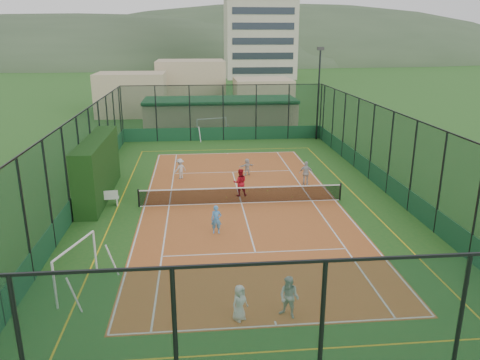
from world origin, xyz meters
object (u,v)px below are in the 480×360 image
(child_far_right, at_px, (306,173))
(coach, at_px, (240,182))
(futsal_goal_far, at_px, (212,129))
(child_far_left, at_px, (180,169))
(apartment_tower, at_px, (260,7))
(white_bench, at_px, (103,198))
(child_far_back, at_px, (247,167))
(futsal_goal_near, at_px, (76,268))
(child_near_right, at_px, (289,297))
(clubhouse, at_px, (220,114))
(floodlight_ne, at_px, (318,94))
(child_near_left, at_px, (240,303))
(child_near_mid, at_px, (216,219))

(child_far_right, height_order, coach, coach)
(futsal_goal_far, distance_m, child_far_left, 12.74)
(apartment_tower, distance_m, white_bench, 85.31)
(child_far_left, height_order, child_far_back, child_far_left)
(futsal_goal_near, xyz_separation_m, coach, (7.13, 10.16, -0.06))
(coach, bearing_deg, child_near_right, 91.55)
(child_far_right, xyz_separation_m, child_far_back, (-3.52, 2.54, -0.19))
(child_far_right, bearing_deg, clubhouse, -62.77)
(futsal_goal_far, xyz_separation_m, coach, (1.08, -16.34, -0.10))
(futsal_goal_near, height_order, futsal_goal_far, futsal_goal_far)
(child_far_left, xyz_separation_m, coach, (3.65, -3.87, 0.15))
(child_far_back, bearing_deg, clubhouse, -107.07)
(futsal_goal_near, bearing_deg, clubhouse, 5.75)
(futsal_goal_near, xyz_separation_m, child_far_back, (8.02, 14.42, -0.31))
(apartment_tower, height_order, futsal_goal_near, apartment_tower)
(floodlight_ne, height_order, apartment_tower, apartment_tower)
(futsal_goal_far, bearing_deg, child_near_left, -107.64)
(child_far_left, bearing_deg, child_far_right, 127.77)
(white_bench, relative_size, child_far_left, 1.26)
(clubhouse, height_order, child_far_left, clubhouse)
(clubhouse, distance_m, child_far_back, 16.48)
(clubhouse, xyz_separation_m, apartment_tower, (12.00, 60.00, 13.43))
(child_far_left, distance_m, coach, 5.32)
(child_near_right, bearing_deg, child_near_mid, 143.15)
(child_near_right, relative_size, child_far_left, 1.09)
(child_near_mid, bearing_deg, floodlight_ne, 69.19)
(child_near_mid, bearing_deg, white_bench, 150.20)
(apartment_tower, relative_size, child_near_mid, 21.42)
(child_far_left, relative_size, child_far_right, 0.89)
(futsal_goal_near, height_order, child_far_left, futsal_goal_near)
(child_near_left, distance_m, child_far_right, 15.51)
(futsal_goal_near, distance_m, coach, 12.41)
(futsal_goal_far, relative_size, child_far_right, 1.89)
(futsal_goal_near, relative_size, futsal_goal_far, 0.96)
(white_bench, xyz_separation_m, child_far_back, (8.73, 5.28, 0.11))
(child_near_mid, xyz_separation_m, child_far_left, (-1.99, 9.26, -0.01))
(clubhouse, height_order, apartment_tower, apartment_tower)
(child_far_left, bearing_deg, floodlight_ne, -174.28)
(child_near_right, bearing_deg, child_near_left, -143.03)
(futsal_goal_near, height_order, child_near_mid, futsal_goal_near)
(futsal_goal_far, bearing_deg, futsal_goal_near, -120.23)
(clubhouse, xyz_separation_m, child_far_right, (4.46, -18.96, -0.79))
(floodlight_ne, xyz_separation_m, apartment_tower, (3.40, 65.40, 10.88))
(child_far_back, bearing_deg, coach, 57.92)
(apartment_tower, height_order, futsal_goal_far, apartment_tower)
(child_near_left, relative_size, coach, 0.77)
(child_near_mid, height_order, child_far_right, child_far_right)
(child_far_back, relative_size, coach, 0.70)
(apartment_tower, relative_size, futsal_goal_far, 10.24)
(clubhouse, xyz_separation_m, child_near_mid, (-1.62, -26.08, -0.86))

